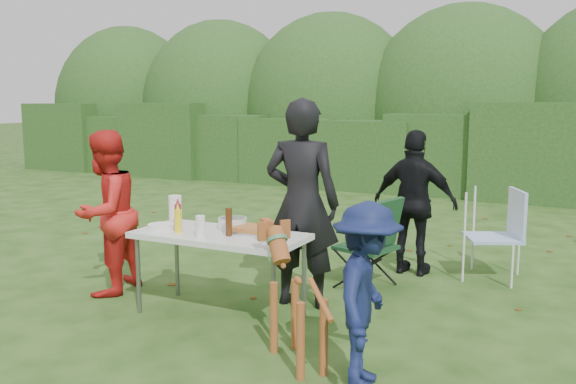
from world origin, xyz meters
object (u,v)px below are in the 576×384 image
at_px(folding_table, 220,239).
at_px(child, 366,295).
at_px(person_cook, 302,203).
at_px(dog, 298,301).
at_px(camping_chair, 366,242).
at_px(paper_towel_roll, 175,209).
at_px(person_red_jacket, 106,213).
at_px(person_black_puffy, 415,203).
at_px(lawn_chair, 493,234).
at_px(ketchup_bottle, 178,216).
at_px(mustard_bottle, 178,221).
at_px(beer_bottle, 229,222).

xyz_separation_m(folding_table, child, (1.59, -0.69, -0.07)).
xyz_separation_m(person_cook, dog, (0.53, -1.18, -0.48)).
relative_size(camping_chair, paper_towel_roll, 3.62).
distance_m(folding_table, paper_towel_roll, 0.66).
bearing_deg(person_cook, person_red_jacket, 8.33).
relative_size(person_black_puffy, lawn_chair, 1.63).
distance_m(person_cook, ketchup_bottle, 1.12).
xyz_separation_m(person_red_jacket, dog, (2.38, -0.64, -0.33)).
height_order(lawn_chair, paper_towel_roll, paper_towel_roll).
bearing_deg(lawn_chair, person_red_jacket, 8.86).
bearing_deg(mustard_bottle, paper_towel_roll, 130.34).
xyz_separation_m(folding_table, person_cook, (0.51, 0.58, 0.27)).
relative_size(lawn_chair, paper_towel_roll, 3.72).
xyz_separation_m(person_cook, camping_chair, (0.35, 0.76, -0.48)).
xyz_separation_m(person_cook, lawn_chair, (1.44, 1.65, -0.47)).
relative_size(person_red_jacket, beer_bottle, 6.66).
relative_size(person_black_puffy, mustard_bottle, 7.86).
xyz_separation_m(person_black_puffy, lawn_chair, (0.79, 0.20, -0.30)).
relative_size(person_black_puffy, camping_chair, 1.67).
height_order(dog, lawn_chair, lawn_chair).
height_order(person_cook, ketchup_bottle, person_cook).
distance_m(person_red_jacket, mustard_bottle, 1.02).
distance_m(person_black_puffy, ketchup_bottle, 2.60).
distance_m(lawn_chair, paper_towel_roll, 3.31).
distance_m(dog, lawn_chair, 2.98).
xyz_separation_m(person_cook, mustard_bottle, (-0.85, -0.73, -0.11)).
height_order(child, camping_chair, child).
bearing_deg(folding_table, person_black_puffy, 60.17).
height_order(camping_chair, mustard_bottle, camping_chair).
relative_size(person_black_puffy, paper_towel_roll, 6.05).
distance_m(dog, ketchup_bottle, 1.64).
height_order(folding_table, lawn_chair, lawn_chair).
bearing_deg(person_red_jacket, ketchup_bottle, 80.92).
bearing_deg(ketchup_bottle, child, -18.63).
bearing_deg(paper_towel_roll, ketchup_bottle, -47.23).
bearing_deg(ketchup_bottle, person_red_jacket, 177.12).
bearing_deg(paper_towel_roll, dog, -25.17).
xyz_separation_m(person_cook, child, (1.07, -1.27, -0.33)).
bearing_deg(folding_table, child, -23.39).
bearing_deg(person_black_puffy, camping_chair, 69.84).
xyz_separation_m(person_red_jacket, ketchup_bottle, (0.90, -0.05, 0.05)).
xyz_separation_m(child, dog, (-0.54, 0.09, -0.15)).
height_order(person_cook, paper_towel_roll, person_cook).
bearing_deg(paper_towel_roll, mustard_bottle, -49.66).
relative_size(folding_table, camping_chair, 1.59).
relative_size(person_red_jacket, mustard_bottle, 7.99).
relative_size(person_cook, camping_chair, 2.02).
relative_size(person_black_puffy, dog, 1.59).
xyz_separation_m(dog, ketchup_bottle, (-1.48, 0.59, 0.38)).
xyz_separation_m(folding_table, camping_chair, (0.87, 1.35, -0.22)).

